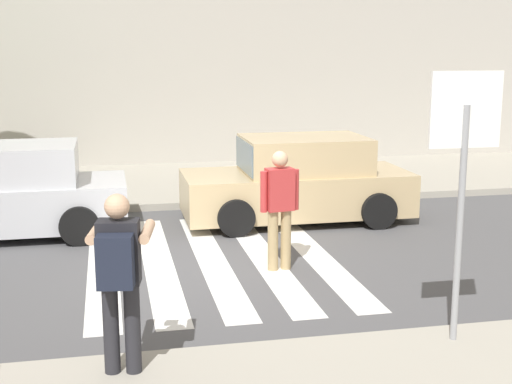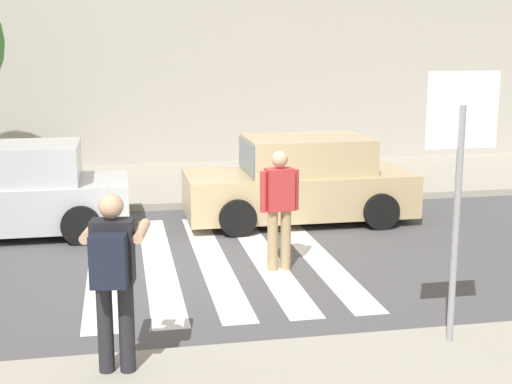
% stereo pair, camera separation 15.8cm
% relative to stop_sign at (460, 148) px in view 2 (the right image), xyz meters
% --- Properties ---
extents(ground_plane, '(120.00, 120.00, 0.00)m').
position_rel_stop_sign_xyz_m(ground_plane, '(-2.02, 3.55, -2.18)').
color(ground_plane, '#4C4C4F').
extents(sidewalk_far, '(60.00, 4.80, 0.14)m').
position_rel_stop_sign_xyz_m(sidewalk_far, '(-2.02, 9.55, -2.11)').
color(sidewalk_far, '#9E998C').
rests_on(sidewalk_far, ground).
extents(building_facade_far, '(56.00, 4.00, 7.54)m').
position_rel_stop_sign_xyz_m(building_facade_far, '(-2.02, 13.95, 1.59)').
color(building_facade_far, '#ADA89E').
rests_on(building_facade_far, ground).
extents(crosswalk_stripe_0, '(0.44, 5.20, 0.01)m').
position_rel_stop_sign_xyz_m(crosswalk_stripe_0, '(-3.62, 3.75, -2.17)').
color(crosswalk_stripe_0, silver).
rests_on(crosswalk_stripe_0, ground).
extents(crosswalk_stripe_1, '(0.44, 5.20, 0.01)m').
position_rel_stop_sign_xyz_m(crosswalk_stripe_1, '(-2.82, 3.75, -2.17)').
color(crosswalk_stripe_1, silver).
rests_on(crosswalk_stripe_1, ground).
extents(crosswalk_stripe_2, '(0.44, 5.20, 0.01)m').
position_rel_stop_sign_xyz_m(crosswalk_stripe_2, '(-2.02, 3.75, -2.17)').
color(crosswalk_stripe_2, silver).
rests_on(crosswalk_stripe_2, ground).
extents(crosswalk_stripe_3, '(0.44, 5.20, 0.01)m').
position_rel_stop_sign_xyz_m(crosswalk_stripe_3, '(-1.22, 3.75, -2.17)').
color(crosswalk_stripe_3, silver).
rests_on(crosswalk_stripe_3, ground).
extents(crosswalk_stripe_4, '(0.44, 5.20, 0.01)m').
position_rel_stop_sign_xyz_m(crosswalk_stripe_4, '(-0.42, 3.75, -2.17)').
color(crosswalk_stripe_4, silver).
rests_on(crosswalk_stripe_4, ground).
extents(stop_sign, '(0.76, 0.08, 2.79)m').
position_rel_stop_sign_xyz_m(stop_sign, '(0.00, 0.00, 0.00)').
color(stop_sign, gray).
rests_on(stop_sign, sidewalk_near).
extents(photographer_with_backpack, '(0.67, 0.90, 1.72)m').
position_rel_stop_sign_xyz_m(photographer_with_backpack, '(-3.43, -0.11, -1.01)').
color(photographer_with_backpack, '#232328').
rests_on(photographer_with_backpack, sidewalk_near).
extents(pedestrian_crossing, '(0.58, 0.29, 1.72)m').
position_rel_stop_sign_xyz_m(pedestrian_crossing, '(-1.13, 3.08, -1.20)').
color(pedestrian_crossing, tan).
rests_on(pedestrian_crossing, ground).
extents(parked_car_silver, '(4.10, 1.92, 1.55)m').
position_rel_stop_sign_xyz_m(parked_car_silver, '(-5.21, 5.85, -1.45)').
color(parked_car_silver, '#B7BABF').
rests_on(parked_car_silver, ground).
extents(parked_car_tan, '(4.10, 1.92, 1.55)m').
position_rel_stop_sign_xyz_m(parked_car_tan, '(-0.10, 5.85, -1.45)').
color(parked_car_tan, tan).
rests_on(parked_car_tan, ground).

